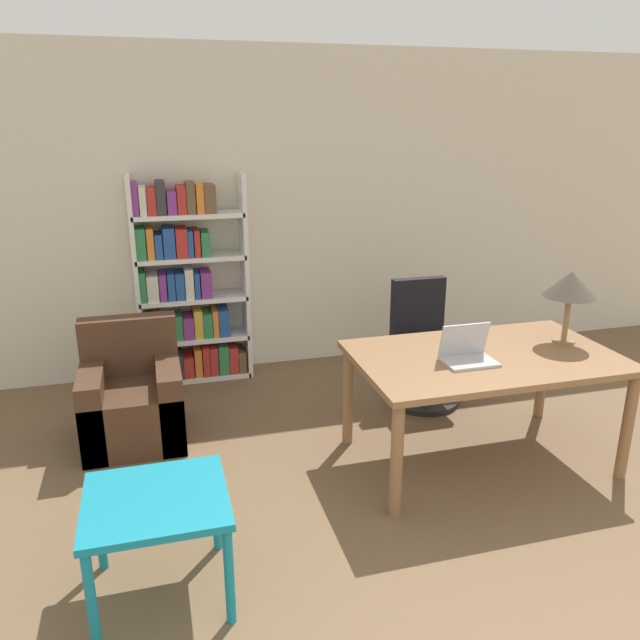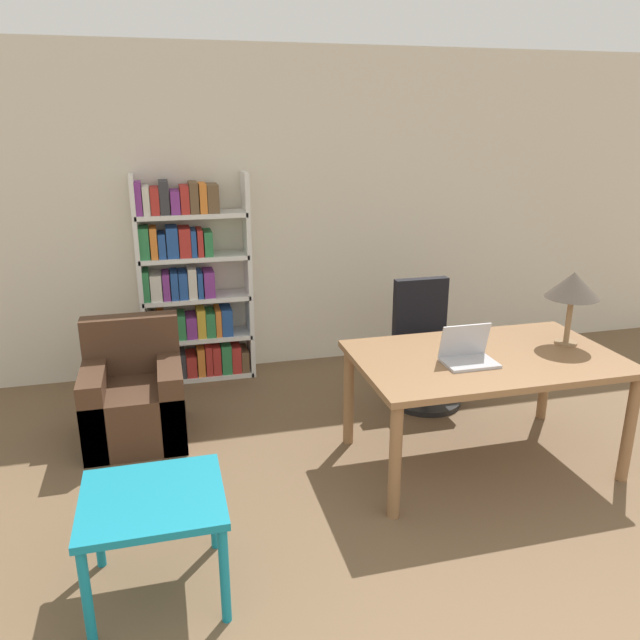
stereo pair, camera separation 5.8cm
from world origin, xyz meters
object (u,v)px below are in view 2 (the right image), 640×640
at_px(table_lamp, 573,287).
at_px(armchair, 135,399).
at_px(side_table_blue, 153,510).
at_px(laptop, 468,355).
at_px(office_chair, 425,350).
at_px(bookshelf, 190,290).
at_px(desk, 485,368).

bearing_deg(table_lamp, armchair, 163.21).
xyz_separation_m(side_table_blue, armchair, (-0.13, 1.60, -0.17)).
distance_m(laptop, office_chair, 1.10).
bearing_deg(bookshelf, side_table_blue, -97.25).
xyz_separation_m(desk, office_chair, (0.02, 0.95, -0.23)).
bearing_deg(table_lamp, side_table_blue, -163.70).
xyz_separation_m(table_lamp, bookshelf, (-2.30, 1.79, -0.33)).
relative_size(table_lamp, office_chair, 0.50).
bearing_deg(armchair, bookshelf, 64.49).
bearing_deg(armchair, laptop, -26.11).
height_order(desk, office_chair, office_chair).
bearing_deg(table_lamp, desk, -173.98).
height_order(desk, table_lamp, table_lamp).
bearing_deg(desk, armchair, 157.39).
distance_m(desk, table_lamp, 0.77).
distance_m(armchair, bookshelf, 1.18).
height_order(office_chair, bookshelf, bookshelf).
xyz_separation_m(laptop, armchair, (-1.99, 0.97, -0.50)).
xyz_separation_m(desk, bookshelf, (-1.70, 1.86, 0.13)).
xyz_separation_m(desk, laptop, (-0.17, -0.08, 0.13)).
distance_m(office_chair, bookshelf, 1.98).
height_order(table_lamp, armchair, table_lamp).
xyz_separation_m(office_chair, armchair, (-2.18, -0.05, -0.14)).
bearing_deg(laptop, armchair, 153.89).
xyz_separation_m(office_chair, bookshelf, (-1.72, 0.91, 0.36)).
bearing_deg(desk, office_chair, 88.69).
relative_size(side_table_blue, bookshelf, 0.37).
distance_m(desk, office_chair, 0.98).
xyz_separation_m(table_lamp, office_chair, (-0.59, 0.89, -0.69)).
bearing_deg(side_table_blue, table_lamp, 16.30).
xyz_separation_m(side_table_blue, bookshelf, (0.33, 2.56, 0.33)).
xyz_separation_m(desk, armchair, (-2.16, 0.90, -0.37)).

